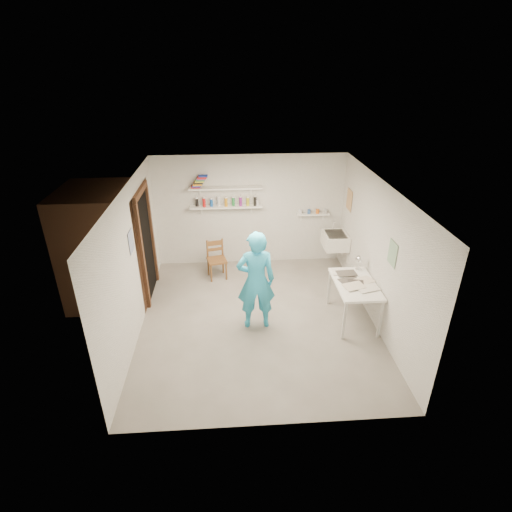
{
  "coord_description": "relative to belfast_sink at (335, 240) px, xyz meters",
  "views": [
    {
      "loc": [
        -0.43,
        -5.75,
        4.15
      ],
      "look_at": [
        0.0,
        0.4,
        1.05
      ],
      "focal_mm": 28.0,
      "sensor_mm": 36.0,
      "label": 1
    }
  ],
  "objects": [
    {
      "name": "wooden_chair",
      "position": [
        -2.48,
        -0.15,
        -0.3
      ],
      "size": [
        0.45,
        0.43,
        0.8
      ],
      "primitive_type": "cube",
      "rotation": [
        0.0,
        0.0,
        0.23
      ],
      "color": "brown",
      "rests_on": "ground"
    },
    {
      "name": "shelf_upper",
      "position": [
        -2.25,
        0.43,
        1.05
      ],
      "size": [
        1.5,
        0.22,
        0.03
      ],
      "primitive_type": "cube",
      "color": "white",
      "rests_on": "wall_back"
    },
    {
      "name": "papers",
      "position": [
        -0.11,
        -1.81,
        0.06
      ],
      "size": [
        0.3,
        0.22,
        0.03
      ],
      "color": "silver",
      "rests_on": "work_table"
    },
    {
      "name": "wall_back",
      "position": [
        -1.75,
        0.56,
        0.5
      ],
      "size": [
        4.0,
        0.02,
        2.4
      ],
      "primitive_type": "cube",
      "color": "silver",
      "rests_on": "ground"
    },
    {
      "name": "door_lintel",
      "position": [
        -3.72,
        -0.65,
        1.35
      ],
      "size": [
        0.06,
        1.05,
        0.1
      ],
      "primitive_type": "cube",
      "color": "brown",
      "rests_on": "wall_left"
    },
    {
      "name": "floor",
      "position": [
        -1.75,
        -1.7,
        -0.71
      ],
      "size": [
        4.0,
        4.5,
        0.02
      ],
      "primitive_type": "cube",
      "color": "slate",
      "rests_on": "ground"
    },
    {
      "name": "ceiling",
      "position": [
        -1.75,
        -1.7,
        1.71
      ],
      "size": [
        4.0,
        4.5,
        0.02
      ],
      "primitive_type": "cube",
      "color": "silver",
      "rests_on": "wall_back"
    },
    {
      "name": "spray_cans",
      "position": [
        -2.25,
        0.43,
        0.75
      ],
      "size": [
        1.31,
        0.06,
        0.17
      ],
      "color": "black",
      "rests_on": "shelf_lower"
    },
    {
      "name": "shelf_lower",
      "position": [
        -2.25,
        0.43,
        0.65
      ],
      "size": [
        1.5,
        0.22,
        0.03
      ],
      "primitive_type": "cube",
      "color": "white",
      "rests_on": "wall_back"
    },
    {
      "name": "door_jamb_near",
      "position": [
        -3.72,
        -1.15,
        0.3
      ],
      "size": [
        0.06,
        0.1,
        2.0
      ],
      "primitive_type": "cube",
      "color": "brown",
      "rests_on": "ground"
    },
    {
      "name": "poster_left",
      "position": [
        -3.74,
        -1.65,
        0.85
      ],
      "size": [
        0.01,
        0.28,
        0.36
      ],
      "primitive_type": "cube",
      "color": "#334C7F",
      "rests_on": "wall_left"
    },
    {
      "name": "ledge_shelf",
      "position": [
        -0.4,
        0.47,
        0.42
      ],
      "size": [
        0.7,
        0.14,
        0.03
      ],
      "primitive_type": "cube",
      "color": "white",
      "rests_on": "wall_back"
    },
    {
      "name": "wall_clock",
      "position": [
        -1.78,
        -1.62,
        0.46
      ],
      "size": [
        0.31,
        0.04,
        0.31
      ],
      "primitive_type": "cylinder",
      "rotation": [
        1.57,
        0.0,
        0.03
      ],
      "color": "beige",
      "rests_on": "man"
    },
    {
      "name": "wall_right",
      "position": [
        0.26,
        -1.7,
        0.5
      ],
      "size": [
        0.02,
        4.5,
        2.4
      ],
      "primitive_type": "cube",
      "color": "silver",
      "rests_on": "ground"
    },
    {
      "name": "wall_front",
      "position": [
        -1.75,
        -3.96,
        0.5
      ],
      "size": [
        4.0,
        0.02,
        2.4
      ],
      "primitive_type": "cube",
      "color": "silver",
      "rests_on": "ground"
    },
    {
      "name": "doorway_recess",
      "position": [
        -3.74,
        -0.65,
        0.3
      ],
      "size": [
        0.02,
        0.9,
        2.0
      ],
      "primitive_type": "cube",
      "color": "black",
      "rests_on": "wall_left"
    },
    {
      "name": "desk_lamp",
      "position": [
        0.07,
        -1.37,
        0.26
      ],
      "size": [
        0.14,
        0.14,
        0.14
      ],
      "primitive_type": "sphere",
      "color": "white",
      "rests_on": "work_table"
    },
    {
      "name": "poster_right_b",
      "position": [
        0.24,
        -2.25,
        0.8
      ],
      "size": [
        0.01,
        0.3,
        0.38
      ],
      "primitive_type": "cube",
      "color": "#3F724C",
      "rests_on": "wall_right"
    },
    {
      "name": "belfast_sink",
      "position": [
        0.0,
        0.0,
        0.0
      ],
      "size": [
        0.48,
        0.6,
        0.3
      ],
      "primitive_type": "cube",
      "color": "white",
      "rests_on": "wall_right"
    },
    {
      "name": "poster_right_a",
      "position": [
        0.24,
        0.1,
        0.85
      ],
      "size": [
        0.01,
        0.34,
        0.42
      ],
      "primitive_type": "cube",
      "color": "#995933",
      "rests_on": "wall_right"
    },
    {
      "name": "work_table",
      "position": [
        -0.11,
        -1.81,
        -0.33
      ],
      "size": [
        0.67,
        1.12,
        0.74
      ],
      "primitive_type": "cube",
      "color": "white",
      "rests_on": "ground"
    },
    {
      "name": "book_stack",
      "position": [
        -2.77,
        0.43,
        1.19
      ],
      "size": [
        0.34,
        0.14,
        0.25
      ],
      "color": "red",
      "rests_on": "shelf_upper"
    },
    {
      "name": "corridor_box",
      "position": [
        -4.45,
        -0.65,
        0.35
      ],
      "size": [
        1.4,
        1.5,
        2.1
      ],
      "primitive_type": "cube",
      "color": "brown",
      "rests_on": "ground"
    },
    {
      "name": "man",
      "position": [
        -1.79,
        -1.84,
        0.17
      ],
      "size": [
        0.65,
        0.44,
        1.74
      ],
      "primitive_type": "imported",
      "rotation": [
        0.0,
        0.0,
        3.17
      ],
      "color": "#2AA7D3",
      "rests_on": "ground"
    },
    {
      "name": "wall_left",
      "position": [
        -3.76,
        -1.7,
        0.5
      ],
      "size": [
        0.02,
        4.5,
        2.4
      ],
      "primitive_type": "cube",
      "color": "silver",
      "rests_on": "ground"
    },
    {
      "name": "ledge_pots",
      "position": [
        -0.4,
        0.47,
        0.48
      ],
      "size": [
        0.48,
        0.07,
        0.09
      ],
      "color": "silver",
      "rests_on": "ledge_shelf"
    },
    {
      "name": "door_jamb_far",
      "position": [
        -3.72,
        -0.15,
        0.3
      ],
      "size": [
        0.06,
        0.1,
        2.0
      ],
      "primitive_type": "cube",
      "color": "brown",
      "rests_on": "ground"
    }
  ]
}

